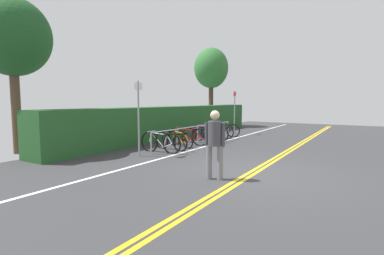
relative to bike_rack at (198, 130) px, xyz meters
The scene contains 20 objects.
ground_plane 5.55m from the bike_rack, 134.55° to the right, with size 36.14×13.86×0.05m, color #353538.
centre_line_yellow_inner 5.61m from the bike_rack, 133.97° to the right, with size 32.52×0.10×0.00m, color gold.
centre_line_yellow_outer 5.49m from the bike_rack, 135.14° to the right, with size 32.52×0.10×0.00m, color gold.
bike_lane_stripe_white 3.99m from the bike_rack, 168.88° to the right, with size 32.52×0.12×0.00m, color white.
bike_rack is the anchor object (origin of this frame).
bicycle_0 2.75m from the bike_rack, behind, with size 0.46×1.76×0.79m.
bicycle_1 2.10m from the bike_rack, behind, with size 0.46×1.66×0.73m.
bicycle_2 1.31m from the bike_rack, behind, with size 0.66×1.60×0.69m.
bicycle_3 0.75m from the bike_rack, behind, with size 0.63×1.80×0.77m.
bicycle_4 0.27m from the bike_rack, 63.09° to the right, with size 0.49×1.72×0.73m.
bicycle_5 0.69m from the bike_rack, ahead, with size 0.49×1.79×0.78m.
bicycle_6 1.37m from the bike_rack, ahead, with size 0.53×1.69×0.70m.
bicycle_7 2.02m from the bike_rack, ahead, with size 0.46×1.73×0.77m.
bicycle_8 2.71m from the bike_rack, ahead, with size 0.59×1.72×0.73m.
pedestrian 5.97m from the bike_rack, 145.43° to the right, with size 0.32×0.48×1.64m.
sign_post_near 3.80m from the bike_rack, behind, with size 0.36×0.06×2.53m.
sign_post_far 4.12m from the bike_rack, ahead, with size 0.36×0.07×2.42m.
hedge_backdrop 2.71m from the bike_rack, 56.24° to the left, with size 15.38×1.20×1.58m, color #235626.
tree_near_left 7.72m from the bike_rack, 143.54° to the left, with size 2.56×2.56×5.40m.
tree_mid 9.44m from the bike_rack, 24.29° to the left, with size 2.48×2.48×5.71m.
Camera 1 is at (-7.04, -2.54, 1.87)m, focal length 27.00 mm.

